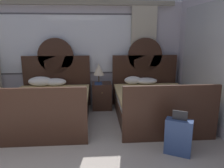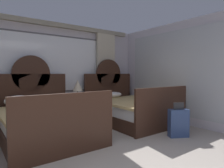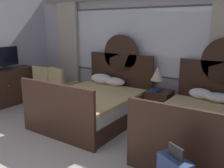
{
  "view_description": "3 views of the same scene",
  "coord_description": "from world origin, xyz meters",
  "px_view_note": "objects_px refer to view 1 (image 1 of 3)",
  "views": [
    {
      "loc": [
        0.76,
        -1.88,
        1.87
      ],
      "look_at": [
        1.07,
        2.14,
        0.92
      ],
      "focal_mm": 34.49,
      "sensor_mm": 36.0,
      "label": 1
    },
    {
      "loc": [
        -1.48,
        -1.31,
        1.33
      ],
      "look_at": [
        1.01,
        2.08,
        1.1
      ],
      "focal_mm": 31.33,
      "sensor_mm": 36.0,
      "label": 2
    },
    {
      "loc": [
        2.78,
        -1.25,
        1.98
      ],
      "look_at": [
        0.87,
        1.63,
        1.15
      ],
      "focal_mm": 39.35,
      "sensor_mm": 36.0,
      "label": 3
    }
  ],
  "objects_px": {
    "bed_near_window": "(50,105)",
    "bed_near_mirror": "(153,102)",
    "suitcase_on_floor": "(178,137)",
    "nightstand_between_beds": "(102,96)",
    "book_on_nightstand": "(98,83)",
    "table_lamp_on_nightstand": "(99,69)"
  },
  "relations": [
    {
      "from": "bed_near_window",
      "to": "bed_near_mirror",
      "type": "bearing_deg",
      "value": -0.15
    },
    {
      "from": "suitcase_on_floor",
      "to": "bed_near_window",
      "type": "bearing_deg",
      "value": 145.87
    },
    {
      "from": "bed_near_mirror",
      "to": "nightstand_between_beds",
      "type": "bearing_deg",
      "value": 148.07
    },
    {
      "from": "bed_near_mirror",
      "to": "suitcase_on_floor",
      "type": "bearing_deg",
      "value": -90.56
    },
    {
      "from": "nightstand_between_beds",
      "to": "bed_near_window",
      "type": "bearing_deg",
      "value": -148.51
    },
    {
      "from": "suitcase_on_floor",
      "to": "book_on_nightstand",
      "type": "bearing_deg",
      "value": 119.33
    },
    {
      "from": "nightstand_between_beds",
      "to": "book_on_nightstand",
      "type": "xyz_separation_m",
      "value": [
        -0.08,
        -0.1,
        0.34
      ]
    },
    {
      "from": "bed_near_mirror",
      "to": "nightstand_between_beds",
      "type": "distance_m",
      "value": 1.35
    },
    {
      "from": "suitcase_on_floor",
      "to": "nightstand_between_beds",
      "type": "bearing_deg",
      "value": 116.59
    },
    {
      "from": "nightstand_between_beds",
      "to": "suitcase_on_floor",
      "type": "xyz_separation_m",
      "value": [
        1.13,
        -2.26,
        -0.03
      ]
    },
    {
      "from": "bed_near_mirror",
      "to": "table_lamp_on_nightstand",
      "type": "distance_m",
      "value": 1.55
    },
    {
      "from": "table_lamp_on_nightstand",
      "to": "suitcase_on_floor",
      "type": "bearing_deg",
      "value": -61.97
    },
    {
      "from": "bed_near_window",
      "to": "table_lamp_on_nightstand",
      "type": "relative_size",
      "value": 4.37
    },
    {
      "from": "table_lamp_on_nightstand",
      "to": "suitcase_on_floor",
      "type": "distance_m",
      "value": 2.65
    },
    {
      "from": "bed_near_window",
      "to": "table_lamp_on_nightstand",
      "type": "xyz_separation_m",
      "value": [
        1.09,
        0.7,
        0.64
      ]
    },
    {
      "from": "bed_near_mirror",
      "to": "book_on_nightstand",
      "type": "height_order",
      "value": "bed_near_mirror"
    },
    {
      "from": "nightstand_between_beds",
      "to": "table_lamp_on_nightstand",
      "type": "xyz_separation_m",
      "value": [
        -0.07,
        -0.0,
        0.68
      ]
    },
    {
      "from": "nightstand_between_beds",
      "to": "book_on_nightstand",
      "type": "relative_size",
      "value": 2.54
    },
    {
      "from": "suitcase_on_floor",
      "to": "bed_near_mirror",
      "type": "bearing_deg",
      "value": 89.44
    },
    {
      "from": "nightstand_between_beds",
      "to": "suitcase_on_floor",
      "type": "height_order",
      "value": "suitcase_on_floor"
    },
    {
      "from": "nightstand_between_beds",
      "to": "suitcase_on_floor",
      "type": "distance_m",
      "value": 2.52
    },
    {
      "from": "book_on_nightstand",
      "to": "bed_near_window",
      "type": "bearing_deg",
      "value": -150.25
    }
  ]
}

